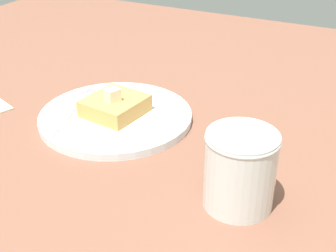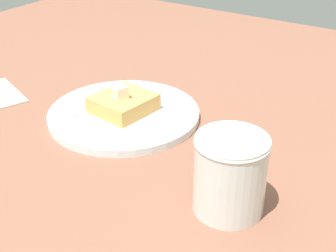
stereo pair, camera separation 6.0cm
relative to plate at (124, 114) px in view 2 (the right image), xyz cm
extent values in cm
cube|color=brown|center=(-3.97, -6.08, -1.83)|extent=(115.33, 115.33, 2.35)
cylinder|color=white|center=(0.00, 0.00, -0.07)|extent=(22.91, 22.91, 1.16)
torus|color=#3A3934|center=(0.00, 0.00, 0.11)|extent=(22.91, 22.91, 0.80)
cube|color=#D5984B|center=(0.00, 0.00, 1.75)|extent=(9.19, 8.74, 2.48)
cube|color=#F8ECC8|center=(0.83, 0.25, 3.95)|extent=(2.44, 2.35, 1.91)
cube|color=silver|center=(5.28, -5.44, 0.69)|extent=(9.91, 3.37, 0.36)
cube|color=silver|center=(-0.92, -7.04, 0.69)|extent=(3.26, 2.83, 0.36)
cube|color=silver|center=(-3.61, -8.59, 0.69)|extent=(3.18, 1.11, 0.36)
cube|color=silver|center=(-3.75, -8.06, 0.69)|extent=(3.18, 1.11, 0.36)
cube|color=silver|center=(-3.89, -7.53, 0.69)|extent=(3.18, 1.11, 0.36)
cube|color=silver|center=(-4.03, -6.99, 0.69)|extent=(3.18, 1.11, 0.36)
cylinder|color=#331609|center=(10.69, 23.00, 2.90)|extent=(7.26, 7.26, 7.10)
cylinder|color=silver|center=(10.69, 23.00, 3.85)|extent=(7.89, 7.89, 9.02)
torus|color=silver|center=(10.69, 23.00, 7.91)|extent=(8.08, 8.08, 0.50)
camera|label=1|loc=(52.04, 34.94, 32.96)|focal=50.00mm
camera|label=2|loc=(49.05, 40.12, 32.96)|focal=50.00mm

